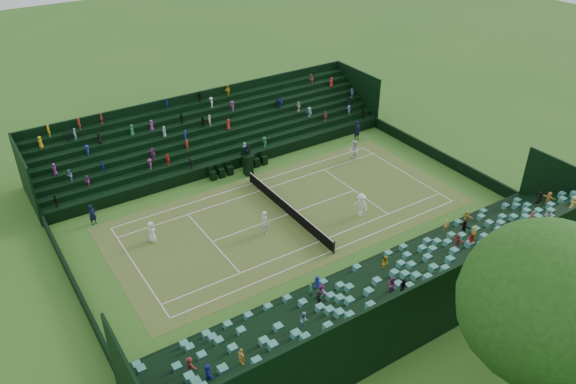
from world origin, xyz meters
name	(u,v)px	position (x,y,z in m)	size (l,w,h in m)	color
ground	(288,214)	(0.00, 0.00, 0.00)	(160.00, 160.00, 0.00)	#326A21
court_surface	(288,214)	(0.00, 0.00, 0.01)	(12.97, 26.77, 0.01)	#427727
perimeter_wall_north	(438,156)	(0.00, 15.88, 0.50)	(17.17, 0.20, 1.00)	black
perimeter_wall_south	(74,285)	(0.00, -15.88, 0.50)	(17.17, 0.20, 1.00)	black
perimeter_wall_east	(359,269)	(8.48, 0.00, 0.50)	(0.20, 31.77, 1.00)	black
perimeter_wall_west	(235,164)	(-8.48, 0.00, 0.50)	(0.20, 31.77, 1.00)	black
north_grandstand	(406,294)	(12.66, 0.00, 1.55)	(6.60, 32.00, 4.90)	black
south_grandstand	(212,135)	(-12.66, 0.00, 1.55)	(6.60, 32.00, 4.90)	black
tennis_net	(288,209)	(0.00, 0.00, 0.53)	(11.67, 0.10, 1.06)	black
umpire_chair	(248,162)	(-7.02, 0.52, 1.17)	(0.87, 0.87, 2.75)	black
courtside_chairs	(239,167)	(-7.85, 0.08, 0.43)	(0.52, 5.49, 1.13)	black
player_near_west	(152,232)	(-2.35, -9.87, 0.81)	(0.80, 0.52, 1.63)	white
player_near_east	(265,222)	(1.11, -2.70, 0.94)	(0.68, 0.45, 1.88)	silver
player_far_west	(354,151)	(-4.15, 9.64, 0.95)	(0.92, 0.72, 1.89)	white
player_far_east	(361,205)	(3.06, 4.53, 0.94)	(1.22, 0.70, 1.88)	white
line_judge_north	(357,130)	(-7.23, 12.51, 0.96)	(0.70, 0.46, 1.91)	black
line_judge_south	(93,215)	(-6.75, -12.72, 0.81)	(0.59, 0.39, 1.62)	black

